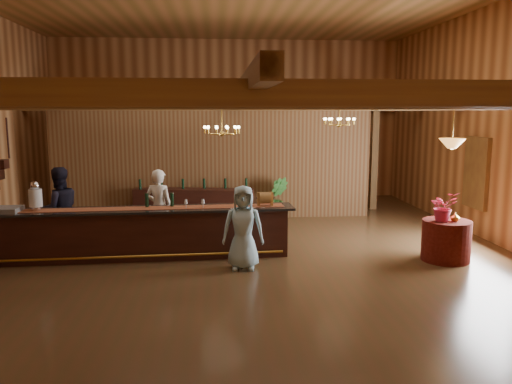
{
  "coord_description": "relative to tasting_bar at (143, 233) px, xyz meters",
  "views": [
    {
      "loc": [
        -0.42,
        -10.66,
        3.0
      ],
      "look_at": [
        0.49,
        0.63,
        1.2
      ],
      "focal_mm": 35.0,
      "sensor_mm": 36.0,
      "label": 1
    }
  ],
  "objects": [
    {
      "name": "bartender",
      "position": [
        0.25,
        0.87,
        0.35
      ],
      "size": [
        0.75,
        0.62,
        1.77
      ],
      "primitive_type": "imported",
      "rotation": [
        0.0,
        0.0,
        2.79
      ],
      "color": "white",
      "rests_on": "floor"
    },
    {
      "name": "backroom_boxes",
      "position": [
        1.66,
        5.91,
        -0.0
      ],
      "size": [
        4.1,
        0.6,
        1.1
      ],
      "color": "#35160E",
      "rests_on": "floor"
    },
    {
      "name": "beam_grid",
      "position": [
        1.95,
        0.92,
        2.71
      ],
      "size": [
        11.9,
        13.9,
        0.39
      ],
      "color": "olive",
      "rests_on": "wall_left"
    },
    {
      "name": "partition_wall",
      "position": [
        1.45,
        3.91,
        1.02
      ],
      "size": [
        9.0,
        0.18,
        3.1
      ],
      "primitive_type": "cube",
      "color": "brown",
      "rests_on": "floor"
    },
    {
      "name": "wall_front",
      "position": [
        1.95,
        -6.59,
        2.22
      ],
      "size": [
        12.0,
        0.1,
        5.5
      ],
      "primitive_type": "cube",
      "color": "#C1834A",
      "rests_on": "floor"
    },
    {
      "name": "wall_right",
      "position": [
        7.95,
        0.41,
        2.22
      ],
      "size": [
        0.1,
        14.0,
        5.5
      ],
      "primitive_type": "cube",
      "color": "#C1834A",
      "rests_on": "floor"
    },
    {
      "name": "beverage_dispenser",
      "position": [
        -2.1,
        -0.04,
        0.8
      ],
      "size": [
        0.26,
        0.26,
        0.6
      ],
      "color": "silver",
      "rests_on": "tasting_bar"
    },
    {
      "name": "floor_plant",
      "position": [
        3.2,
        3.51,
        0.08
      ],
      "size": [
        0.68,
        0.55,
        1.23
      ],
      "primitive_type": "imported",
      "rotation": [
        0.0,
        0.0,
        -0.0
      ],
      "color": "#2A6524",
      "rests_on": "floor"
    },
    {
      "name": "bar_bottle_0",
      "position": [
        0.08,
        0.12,
        0.67
      ],
      "size": [
        0.07,
        0.07,
        0.3
      ],
      "primitive_type": "cylinder",
      "color": "black",
      "rests_on": "tasting_bar"
    },
    {
      "name": "wall_back",
      "position": [
        1.95,
        7.41,
        2.22
      ],
      "size": [
        12.0,
        0.1,
        5.5
      ],
      "primitive_type": "cube",
      "color": "#C1834A",
      "rests_on": "floor"
    },
    {
      "name": "support_posts",
      "position": [
        1.95,
        -0.09,
        1.07
      ],
      "size": [
        9.2,
        10.2,
        3.2
      ],
      "color": "olive",
      "rests_on": "floor"
    },
    {
      "name": "bar_bottle_1",
      "position": [
        0.6,
        0.15,
        0.67
      ],
      "size": [
        0.07,
        0.07,
        0.3
      ],
      "primitive_type": "cylinder",
      "color": "black",
      "rests_on": "tasting_bar"
    },
    {
      "name": "window_right_back",
      "position": [
        7.9,
        1.41,
        1.02
      ],
      "size": [
        0.12,
        1.05,
        1.75
      ],
      "primitive_type": "cube",
      "color": "white",
      "rests_on": "wall_right"
    },
    {
      "name": "pendant_lamp",
      "position": [
        6.21,
        -0.68,
        1.87
      ],
      "size": [
        0.52,
        0.52,
        0.9
      ],
      "color": "gold",
      "rests_on": "beam_grid"
    },
    {
      "name": "staff_second",
      "position": [
        -1.88,
        0.69,
        0.39
      ],
      "size": [
        1.13,
        1.06,
        1.85
      ],
      "primitive_type": "imported",
      "rotation": [
        0.0,
        0.0,
        3.67
      ],
      "color": "black",
      "rests_on": "floor"
    },
    {
      "name": "tasting_bar",
      "position": [
        0.0,
        0.0,
        0.0
      ],
      "size": [
        6.32,
        1.08,
        1.06
      ],
      "rotation": [
        0.0,
        0.0,
        0.04
      ],
      "color": "#35160E",
      "rests_on": "floor"
    },
    {
      "name": "chandelier_right",
      "position": [
        4.66,
        2.3,
        2.26
      ],
      "size": [
        0.8,
        0.8,
        0.56
      ],
      "color": "gold",
      "rests_on": "beam_grid"
    },
    {
      "name": "guest",
      "position": [
        2.04,
        -0.9,
        0.29
      ],
      "size": [
        0.84,
        0.58,
        1.64
      ],
      "primitive_type": "imported",
      "rotation": [
        0.0,
        0.0,
        -0.08
      ],
      "color": "#99C2CD",
      "rests_on": "floor"
    },
    {
      "name": "round_table",
      "position": [
        6.21,
        -0.68,
        -0.11
      ],
      "size": [
        0.97,
        0.97,
        0.84
      ],
      "primitive_type": "cylinder",
      "color": "#3C0804",
      "rests_on": "floor"
    },
    {
      "name": "chandelier_left",
      "position": [
        1.67,
        1.12,
        2.1
      ],
      "size": [
        0.8,
        0.8,
        0.73
      ],
      "color": "gold",
      "rests_on": "beam_grid"
    },
    {
      "name": "raffle_drum",
      "position": [
        2.56,
        0.06,
        0.69
      ],
      "size": [
        0.34,
        0.24,
        0.3
      ],
      "color": "#8F5D29",
      "rests_on": "tasting_bar"
    },
    {
      "name": "floor",
      "position": [
        1.95,
        0.41,
        -0.53
      ],
      "size": [
        14.0,
        14.0,
        0.0
      ],
      "primitive_type": "plane",
      "color": "#51341E",
      "rests_on": "ground"
    },
    {
      "name": "glass_rack_tray",
      "position": [
        -2.62,
        -0.16,
        0.57
      ],
      "size": [
        0.5,
        0.5,
        0.1
      ],
      "primitive_type": "cube",
      "color": "gray",
      "rests_on": "tasting_bar"
    },
    {
      "name": "backbar_shelf",
      "position": [
        0.91,
        3.44,
        -0.07
      ],
      "size": [
        3.35,
        1.03,
        0.93
      ],
      "primitive_type": "cube",
      "rotation": [
        0.0,
        0.0,
        -0.16
      ],
      "color": "#35160E",
      "rests_on": "floor"
    },
    {
      "name": "table_flowers",
      "position": [
        6.08,
        -0.73,
        0.61
      ],
      "size": [
        0.62,
        0.57,
        0.6
      ],
      "primitive_type": "imported",
      "rotation": [
        0.0,
        0.0,
        0.2
      ],
      "color": "#CB2748",
      "rests_on": "round_table"
    },
    {
      "name": "table_vase",
      "position": [
        6.31,
        -0.78,
        0.45
      ],
      "size": [
        0.19,
        0.19,
        0.29
      ],
      "primitive_type": "imported",
      "rotation": [
        0.0,
        0.0,
        0.37
      ],
      "color": "gold",
      "rests_on": "round_table"
    }
  ]
}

